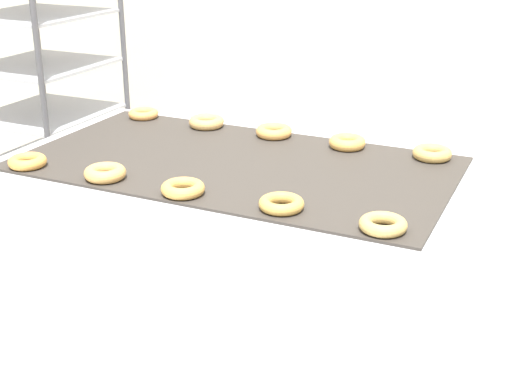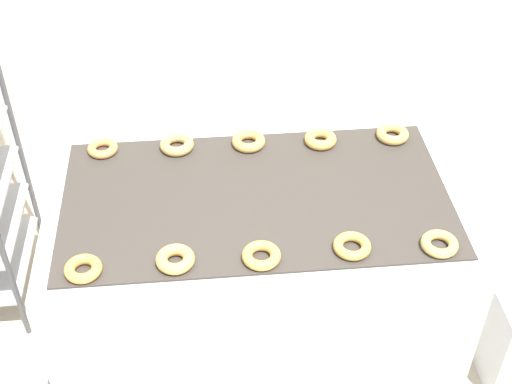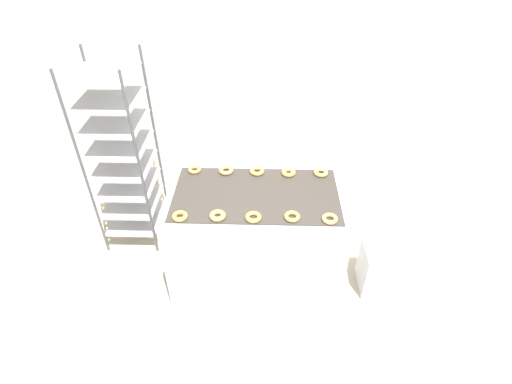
% 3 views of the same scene
% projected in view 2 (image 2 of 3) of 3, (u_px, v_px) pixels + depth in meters
% --- Properties ---
extents(fryer_machine, '(1.42, 0.81, 0.97)m').
position_uv_depth(fryer_machine, '(256.00, 293.00, 2.73)').
color(fryer_machine, silver).
rests_on(fryer_machine, ground_plane).
extents(donut_near_leftmost, '(0.11, 0.11, 0.03)m').
position_uv_depth(donut_near_leftmost, '(83.00, 269.00, 2.14)').
color(donut_near_leftmost, gold).
rests_on(donut_near_leftmost, fryer_machine).
extents(donut_near_left, '(0.12, 0.12, 0.04)m').
position_uv_depth(donut_near_left, '(175.00, 259.00, 2.17)').
color(donut_near_left, tan).
rests_on(donut_near_left, fryer_machine).
extents(donut_near_center, '(0.12, 0.12, 0.03)m').
position_uv_depth(donut_near_center, '(261.00, 256.00, 2.18)').
color(donut_near_center, gold).
rests_on(donut_near_center, fryer_machine).
extents(donut_near_right, '(0.12, 0.12, 0.03)m').
position_uv_depth(donut_near_right, '(352.00, 246.00, 2.21)').
color(donut_near_right, gold).
rests_on(donut_near_right, fryer_machine).
extents(donut_near_rightmost, '(0.12, 0.12, 0.03)m').
position_uv_depth(donut_near_rightmost, '(440.00, 244.00, 2.22)').
color(donut_near_rightmost, tan).
rests_on(donut_near_rightmost, fryer_machine).
extents(donut_far_leftmost, '(0.11, 0.11, 0.03)m').
position_uv_depth(donut_far_leftmost, '(103.00, 148.00, 2.60)').
color(donut_far_leftmost, '#D9934C').
rests_on(donut_far_leftmost, fryer_machine).
extents(donut_far_left, '(0.13, 0.13, 0.04)m').
position_uv_depth(donut_far_left, '(177.00, 144.00, 2.61)').
color(donut_far_left, tan).
rests_on(donut_far_left, fryer_machine).
extents(donut_far_center, '(0.12, 0.12, 0.04)m').
position_uv_depth(donut_far_center, '(247.00, 141.00, 2.63)').
color(donut_far_center, '#D89B4D').
rests_on(donut_far_center, fryer_machine).
extents(donut_far_right, '(0.12, 0.12, 0.04)m').
position_uv_depth(donut_far_right, '(320.00, 139.00, 2.64)').
color(donut_far_right, gold).
rests_on(donut_far_right, fryer_machine).
extents(donut_far_rightmost, '(0.12, 0.12, 0.04)m').
position_uv_depth(donut_far_rightmost, '(392.00, 134.00, 2.66)').
color(donut_far_rightmost, tan).
rests_on(donut_far_rightmost, fryer_machine).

